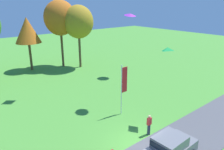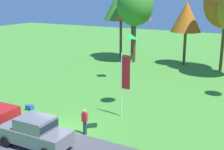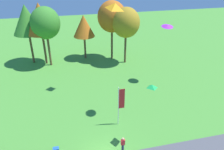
{
  "view_description": "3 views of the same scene",
  "coord_description": "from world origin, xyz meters",
  "px_view_note": "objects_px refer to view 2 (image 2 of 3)",
  "views": [
    {
      "loc": [
        -10.15,
        -9.25,
        10.02
      ],
      "look_at": [
        2.29,
        5.77,
        3.46
      ],
      "focal_mm": 35.0,
      "sensor_mm": 36.0,
      "label": 1
    },
    {
      "loc": [
        12.28,
        -14.78,
        8.73
      ],
      "look_at": [
        0.71,
        5.56,
        2.67
      ],
      "focal_mm": 50.0,
      "sensor_mm": 36.0,
      "label": 2
    },
    {
      "loc": [
        -2.8,
        -14.01,
        16.26
      ],
      "look_at": [
        1.86,
        5.86,
        5.45
      ],
      "focal_mm": 35.0,
      "sensor_mm": 36.0,
      "label": 3
    }
  ],
  "objects_px": {
    "tree_lone_near": "(133,1)",
    "flag_banner": "(124,77)",
    "person_watching_sky": "(85,121)",
    "tree_right_of_center": "(135,6)",
    "cooler_box": "(30,108)",
    "car_sedan_by_flagpole": "(35,131)",
    "kite_diamond_over_trees": "(131,36)",
    "tree_center_back": "(186,17)",
    "tree_far_left": "(121,3)"
  },
  "relations": [
    {
      "from": "flag_banner",
      "to": "kite_diamond_over_trees",
      "type": "height_order",
      "value": "kite_diamond_over_trees"
    },
    {
      "from": "tree_right_of_center",
      "to": "flag_banner",
      "type": "distance_m",
      "value": 19.76
    },
    {
      "from": "car_sedan_by_flagpole",
      "to": "person_watching_sky",
      "type": "xyz_separation_m",
      "value": [
        1.47,
        2.92,
        -0.16
      ]
    },
    {
      "from": "tree_far_left",
      "to": "tree_center_back",
      "type": "relative_size",
      "value": 1.27
    },
    {
      "from": "tree_center_back",
      "to": "person_watching_sky",
      "type": "bearing_deg",
      "value": -88.37
    },
    {
      "from": "person_watching_sky",
      "to": "flag_banner",
      "type": "bearing_deg",
      "value": 78.4
    },
    {
      "from": "person_watching_sky",
      "to": "tree_right_of_center",
      "type": "relative_size",
      "value": 0.17
    },
    {
      "from": "tree_lone_near",
      "to": "tree_right_of_center",
      "type": "height_order",
      "value": "tree_lone_near"
    },
    {
      "from": "person_watching_sky",
      "to": "tree_right_of_center",
      "type": "height_order",
      "value": "tree_right_of_center"
    },
    {
      "from": "car_sedan_by_flagpole",
      "to": "person_watching_sky",
      "type": "height_order",
      "value": "car_sedan_by_flagpole"
    },
    {
      "from": "person_watching_sky",
      "to": "kite_diamond_over_trees",
      "type": "height_order",
      "value": "kite_diamond_over_trees"
    },
    {
      "from": "flag_banner",
      "to": "tree_center_back",
      "type": "bearing_deg",
      "value": 94.31
    },
    {
      "from": "flag_banner",
      "to": "kite_diamond_over_trees",
      "type": "xyz_separation_m",
      "value": [
        1.97,
        -3.05,
        3.37
      ]
    },
    {
      "from": "tree_center_back",
      "to": "kite_diamond_over_trees",
      "type": "bearing_deg",
      "value": -81.31
    },
    {
      "from": "tree_right_of_center",
      "to": "flag_banner",
      "type": "relative_size",
      "value": 2.09
    },
    {
      "from": "tree_center_back",
      "to": "flag_banner",
      "type": "xyz_separation_m",
      "value": [
        1.46,
        -19.38,
        -3.01
      ]
    },
    {
      "from": "tree_lone_near",
      "to": "flag_banner",
      "type": "relative_size",
      "value": 2.18
    },
    {
      "from": "tree_lone_near",
      "to": "kite_diamond_over_trees",
      "type": "relative_size",
      "value": 10.79
    },
    {
      "from": "car_sedan_by_flagpole",
      "to": "tree_right_of_center",
      "type": "height_order",
      "value": "tree_right_of_center"
    },
    {
      "from": "tree_far_left",
      "to": "tree_lone_near",
      "type": "height_order",
      "value": "tree_lone_near"
    },
    {
      "from": "flag_banner",
      "to": "person_watching_sky",
      "type": "bearing_deg",
      "value": -101.6
    },
    {
      "from": "person_watching_sky",
      "to": "tree_far_left",
      "type": "bearing_deg",
      "value": 112.91
    },
    {
      "from": "car_sedan_by_flagpole",
      "to": "tree_lone_near",
      "type": "height_order",
      "value": "tree_lone_near"
    },
    {
      "from": "car_sedan_by_flagpole",
      "to": "cooler_box",
      "type": "xyz_separation_m",
      "value": [
        -4.74,
        4.38,
        -0.84
      ]
    },
    {
      "from": "tree_right_of_center",
      "to": "tree_center_back",
      "type": "distance_m",
      "value": 6.59
    },
    {
      "from": "flag_banner",
      "to": "cooler_box",
      "type": "relative_size",
      "value": 8.51
    },
    {
      "from": "car_sedan_by_flagpole",
      "to": "kite_diamond_over_trees",
      "type": "height_order",
      "value": "kite_diamond_over_trees"
    },
    {
      "from": "kite_diamond_over_trees",
      "to": "car_sedan_by_flagpole",
      "type": "bearing_deg",
      "value": -138.39
    },
    {
      "from": "flag_banner",
      "to": "cooler_box",
      "type": "xyz_separation_m",
      "value": [
        -7.01,
        -2.44,
        -2.82
      ]
    },
    {
      "from": "car_sedan_by_flagpole",
      "to": "kite_diamond_over_trees",
      "type": "relative_size",
      "value": 4.61
    },
    {
      "from": "person_watching_sky",
      "to": "tree_center_back",
      "type": "xyz_separation_m",
      "value": [
        -0.66,
        23.28,
        5.15
      ]
    },
    {
      "from": "car_sedan_by_flagpole",
      "to": "kite_diamond_over_trees",
      "type": "bearing_deg",
      "value": 41.61
    },
    {
      "from": "car_sedan_by_flagpole",
      "to": "tree_lone_near",
      "type": "relative_size",
      "value": 0.43
    },
    {
      "from": "car_sedan_by_flagpole",
      "to": "cooler_box",
      "type": "bearing_deg",
      "value": 137.28
    },
    {
      "from": "car_sedan_by_flagpole",
      "to": "tree_center_back",
      "type": "bearing_deg",
      "value": 88.23
    },
    {
      "from": "car_sedan_by_flagpole",
      "to": "tree_right_of_center",
      "type": "relative_size",
      "value": 0.45
    },
    {
      "from": "tree_right_of_center",
      "to": "cooler_box",
      "type": "relative_size",
      "value": 17.76
    },
    {
      "from": "tree_lone_near",
      "to": "car_sedan_by_flagpole",
      "type": "bearing_deg",
      "value": -76.28
    },
    {
      "from": "person_watching_sky",
      "to": "tree_far_left",
      "type": "xyz_separation_m",
      "value": [
        -9.89,
        23.39,
        6.77
      ]
    },
    {
      "from": "cooler_box",
      "to": "car_sedan_by_flagpole",
      "type": "bearing_deg",
      "value": -42.72
    },
    {
      "from": "car_sedan_by_flagpole",
      "to": "tree_right_of_center",
      "type": "xyz_separation_m",
      "value": [
        -5.42,
        24.5,
        6.29
      ]
    },
    {
      "from": "person_watching_sky",
      "to": "car_sedan_by_flagpole",
      "type": "bearing_deg",
      "value": -116.73
    },
    {
      "from": "tree_far_left",
      "to": "tree_center_back",
      "type": "bearing_deg",
      "value": -0.73
    },
    {
      "from": "tree_far_left",
      "to": "flag_banner",
      "type": "height_order",
      "value": "tree_far_left"
    },
    {
      "from": "person_watching_sky",
      "to": "cooler_box",
      "type": "xyz_separation_m",
      "value": [
        -6.21,
        1.46,
        -0.68
      ]
    },
    {
      "from": "car_sedan_by_flagpole",
      "to": "cooler_box",
      "type": "distance_m",
      "value": 6.51
    },
    {
      "from": "car_sedan_by_flagpole",
      "to": "cooler_box",
      "type": "height_order",
      "value": "car_sedan_by_flagpole"
    },
    {
      "from": "person_watching_sky",
      "to": "cooler_box",
      "type": "distance_m",
      "value": 6.42
    },
    {
      "from": "person_watching_sky",
      "to": "flag_banner",
      "type": "xyz_separation_m",
      "value": [
        0.8,
        3.9,
        2.14
      ]
    },
    {
      "from": "tree_far_left",
      "to": "tree_center_back",
      "type": "xyz_separation_m",
      "value": [
        9.22,
        -0.12,
        -1.62
      ]
    }
  ]
}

